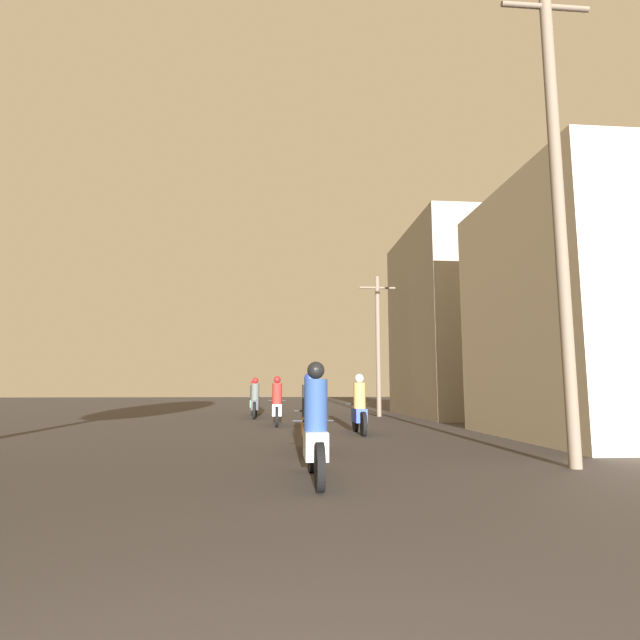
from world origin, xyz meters
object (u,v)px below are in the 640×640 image
object	(u,v)px
utility_pole_far	(378,342)
motorcycle_black	(255,402)
utility_pole_near	(558,199)
motorcycle_blue	(359,410)
building_right_far	(454,322)
motorcycle_orange	(310,420)
motorcycle_silver	(277,406)
motorcycle_green	(254,401)
building_right_near	(618,310)
motorcycle_white	(316,432)

from	to	relation	value
utility_pole_far	motorcycle_black	bearing A→B (deg)	-172.38
utility_pole_near	utility_pole_far	size ratio (longest dim) A/B	1.39
motorcycle_blue	building_right_far	size ratio (longest dim) A/B	0.24
motorcycle_orange	motorcycle_silver	distance (m)	6.89
utility_pole_near	motorcycle_black	bearing A→B (deg)	113.17
motorcycle_orange	motorcycle_green	distance (m)	13.40
motorcycle_black	utility_pole_far	xyz separation A→B (m)	(5.23, 0.70, 2.55)
motorcycle_orange	building_right_far	distance (m)	13.84
motorcycle_blue	motorcycle_green	distance (m)	10.15
motorcycle_black	motorcycle_green	bearing A→B (deg)	91.58
motorcycle_orange	motorcycle_green	bearing A→B (deg)	104.79
motorcycle_green	building_right_far	world-z (taller)	building_right_far
motorcycle_black	utility_pole_far	distance (m)	5.86
motorcycle_silver	building_right_near	distance (m)	10.23
motorcycle_green	utility_pole_far	world-z (taller)	utility_pole_far
motorcycle_green	building_right_near	distance (m)	15.13
motorcycle_black	building_right_far	xyz separation A→B (m)	(8.65, 0.65, 3.44)
motorcycle_orange	building_right_far	xyz separation A→B (m)	(7.12, 11.35, 3.46)
motorcycle_orange	motorcycle_green	size ratio (longest dim) A/B	0.91
motorcycle_orange	utility_pole_far	xyz separation A→B (m)	(3.71, 11.40, 2.57)
motorcycle_silver	utility_pole_near	world-z (taller)	utility_pole_near
motorcycle_silver	motorcycle_black	xyz separation A→B (m)	(-0.88, 3.83, 0.00)
motorcycle_green	utility_pole_near	bearing A→B (deg)	-61.06
motorcycle_blue	utility_pole_far	bearing A→B (deg)	79.04
utility_pole_near	motorcycle_silver	bearing A→B (deg)	117.09
utility_pole_near	utility_pole_far	world-z (taller)	utility_pole_near
motorcycle_blue	building_right_near	bearing A→B (deg)	-11.20
motorcycle_white	utility_pole_near	world-z (taller)	utility_pole_near
motorcycle_orange	motorcycle_blue	bearing A→B (deg)	74.25
building_right_far	utility_pole_far	size ratio (longest dim) A/B	1.34
motorcycle_blue	motorcycle_black	distance (m)	7.67
motorcycle_silver	building_right_far	world-z (taller)	building_right_far
motorcycle_blue	utility_pole_far	world-z (taller)	utility_pole_far
motorcycle_orange	motorcycle_blue	xyz separation A→B (m)	(1.58, 3.69, 0.01)
motorcycle_green	motorcycle_blue	bearing A→B (deg)	-62.38
motorcycle_green	building_right_far	xyz separation A→B (m)	(8.82, -1.94, 3.45)
building_right_near	motorcycle_blue	bearing A→B (deg)	164.35
motorcycle_green	building_right_far	distance (m)	9.67
motorcycle_green	utility_pole_far	bearing A→B (deg)	-10.58
motorcycle_silver	utility_pole_far	distance (m)	6.78
motorcycle_black	building_right_far	world-z (taller)	building_right_far
motorcycle_silver	motorcycle_green	distance (m)	6.52
motorcycle_white	motorcycle_orange	bearing A→B (deg)	97.16
motorcycle_blue	motorcycle_green	bearing A→B (deg)	113.33
motorcycle_blue	motorcycle_green	world-z (taller)	motorcycle_blue
motorcycle_orange	building_right_near	world-z (taller)	building_right_near
utility_pole_far	utility_pole_near	bearing A→B (deg)	-88.72
motorcycle_blue	utility_pole_near	bearing A→B (deg)	-63.26
building_right_far	utility_pole_near	size ratio (longest dim) A/B	0.97
motorcycle_blue	motorcycle_black	xyz separation A→B (m)	(-3.11, 7.01, 0.01)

